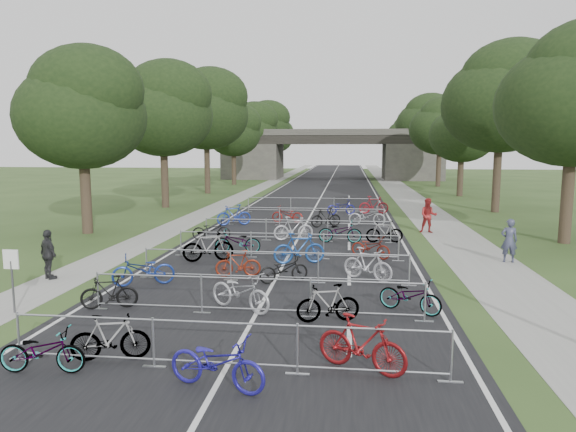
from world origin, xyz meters
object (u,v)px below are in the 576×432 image
Objects in this scene: bike_2 at (217,363)px; bike_1 at (110,338)px; pedestrian_c at (48,255)px; park_sign at (12,269)px; bike_0 at (42,351)px; overpass_bridge at (331,154)px; pedestrian_b at (428,216)px; pedestrian_a at (509,241)px.

bike_1 is at bearing 84.00° from bike_2.
bike_1 is 0.97× the size of pedestrian_c.
park_sign is 5.09m from bike_1.
bike_0 is at bearing 101.18° from bike_2.
pedestrian_c is at bearing 25.36° from bike_0.
overpass_bridge is 17.25× the size of bike_0.
pedestrian_b reaches higher than bike_2.
bike_2 is 1.16× the size of pedestrian_c.
park_sign is at bearing -124.02° from pedestrian_b.
bike_0 is at bearing 47.70° from pedestrian_a.
bike_0 is (-3.71, -65.54, -3.06)m from overpass_bridge.
bike_1 is at bearing -109.86° from pedestrian_b.
bike_1 is at bearing 48.40° from pedestrian_a.
pedestrian_b reaches higher than pedestrian_c.
overpass_bridge is 18.05× the size of bike_1.
overpass_bridge is 62.41m from park_sign.
pedestrian_a reaches higher than bike_1.
overpass_bridge is 17.41× the size of pedestrian_a.
bike_0 is 21.57m from pedestrian_b.
overpass_bridge is at bearing 15.40° from bike_2.
park_sign reaches higher than pedestrian_a.
bike_1 is 16.06m from pedestrian_a.
pedestrian_c is at bearing -133.97° from pedestrian_b.
bike_2 is 1.16× the size of pedestrian_a.
pedestrian_c is at bearing 107.60° from park_sign.
pedestrian_a is at bearing 27.72° from park_sign.
overpass_bridge reaches higher than pedestrian_a.
bike_2 is (0.06, -65.81, -2.99)m from overpass_bridge.
pedestrian_a reaches higher than bike_0.
bike_0 is 1.05× the size of bike_1.
pedestrian_a is at bearing -52.31° from bike_0.
bike_0 is 1.35m from bike_1.
pedestrian_a is (15.81, 8.31, -0.38)m from park_sign.
bike_2 is at bearing -125.98° from bike_1.
bike_1 reaches higher than bike_0.
park_sign is at bearing 141.68° from pedestrian_c.
bike_2 is at bearing -101.80° from pedestrian_b.
park_sign is 1.06× the size of bike_1.
bike_2 is (6.86, -3.81, -0.73)m from park_sign.
bike_0 is at bearing -111.53° from pedestrian_b.
bike_1 is (-2.60, -64.77, -3.02)m from overpass_bridge.
bike_0 is at bearing -93.24° from overpass_bridge.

